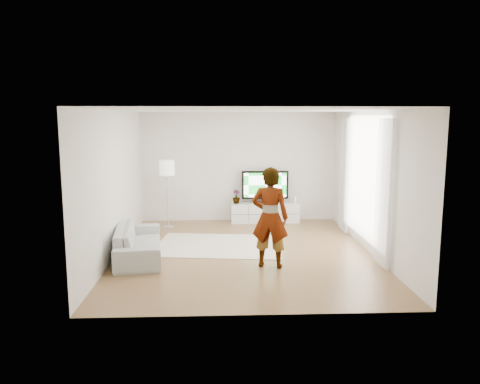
{
  "coord_description": "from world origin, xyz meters",
  "views": [
    {
      "loc": [
        -0.47,
        -9.01,
        2.66
      ],
      "look_at": [
        -0.07,
        0.4,
        1.16
      ],
      "focal_mm": 35.0,
      "sensor_mm": 36.0,
      "label": 1
    }
  ],
  "objects_px": {
    "rug": "(219,245)",
    "floor_lamp": "(167,171)",
    "media_console": "(265,212)",
    "sofa": "(138,242)",
    "television": "(265,186)",
    "player": "(270,217)"
  },
  "relations": [
    {
      "from": "television",
      "to": "player",
      "type": "bearing_deg",
      "value": -94.13
    },
    {
      "from": "media_console",
      "to": "rug",
      "type": "relative_size",
      "value": 0.67
    },
    {
      "from": "media_console",
      "to": "player",
      "type": "distance_m",
      "value": 3.77
    },
    {
      "from": "media_console",
      "to": "floor_lamp",
      "type": "relative_size",
      "value": 1.06
    },
    {
      "from": "media_console",
      "to": "player",
      "type": "bearing_deg",
      "value": -94.16
    },
    {
      "from": "media_console",
      "to": "rug",
      "type": "bearing_deg",
      "value": -117.79
    },
    {
      "from": "sofa",
      "to": "floor_lamp",
      "type": "bearing_deg",
      "value": -14.54
    },
    {
      "from": "media_console",
      "to": "sofa",
      "type": "bearing_deg",
      "value": -132.04
    },
    {
      "from": "rug",
      "to": "sofa",
      "type": "xyz_separation_m",
      "value": [
        -1.54,
        -0.78,
        0.3
      ]
    },
    {
      "from": "television",
      "to": "rug",
      "type": "height_order",
      "value": "television"
    },
    {
      "from": "rug",
      "to": "sofa",
      "type": "distance_m",
      "value": 1.75
    },
    {
      "from": "player",
      "to": "floor_lamp",
      "type": "height_order",
      "value": "player"
    },
    {
      "from": "television",
      "to": "player",
      "type": "relative_size",
      "value": 0.66
    },
    {
      "from": "sofa",
      "to": "floor_lamp",
      "type": "height_order",
      "value": "floor_lamp"
    },
    {
      "from": "rug",
      "to": "player",
      "type": "distance_m",
      "value": 1.95
    },
    {
      "from": "television",
      "to": "floor_lamp",
      "type": "height_order",
      "value": "floor_lamp"
    },
    {
      "from": "rug",
      "to": "floor_lamp",
      "type": "relative_size",
      "value": 1.59
    },
    {
      "from": "television",
      "to": "rug",
      "type": "bearing_deg",
      "value": -117.5
    },
    {
      "from": "media_console",
      "to": "sofa",
      "type": "height_order",
      "value": "sofa"
    },
    {
      "from": "media_console",
      "to": "rug",
      "type": "height_order",
      "value": "media_console"
    },
    {
      "from": "player",
      "to": "sofa",
      "type": "xyz_separation_m",
      "value": [
        -2.45,
        0.69,
        -0.6
      ]
    },
    {
      "from": "rug",
      "to": "floor_lamp",
      "type": "xyz_separation_m",
      "value": [
        -1.25,
        1.74,
        1.39
      ]
    }
  ]
}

